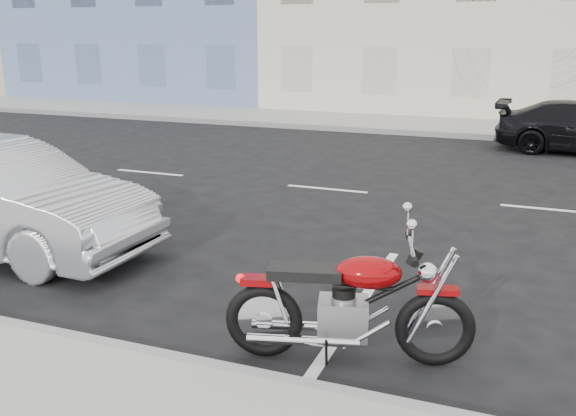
% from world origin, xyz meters
% --- Properties ---
extents(ground, '(120.00, 120.00, 0.00)m').
position_xyz_m(ground, '(0.00, 0.00, 0.00)').
color(ground, black).
rests_on(ground, ground).
extents(sidewalk_far, '(80.00, 3.40, 0.15)m').
position_xyz_m(sidewalk_far, '(-5.00, 8.70, 0.07)').
color(sidewalk_far, gray).
rests_on(sidewalk_far, ground).
extents(curb_far, '(80.00, 0.12, 0.16)m').
position_xyz_m(curb_far, '(-5.00, 7.00, 0.08)').
color(curb_far, gray).
rests_on(curb_far, ground).
extents(motorcycle, '(2.25, 0.93, 1.15)m').
position_xyz_m(motorcycle, '(1.01, -6.04, 0.52)').
color(motorcycle, black).
rests_on(motorcycle, ground).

